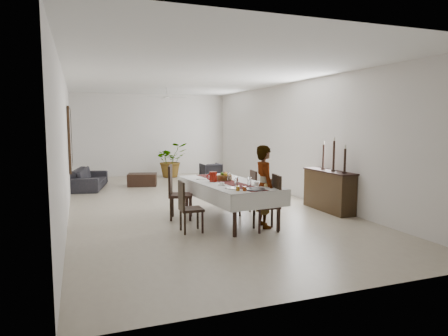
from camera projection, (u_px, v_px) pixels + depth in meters
floor at (192, 203)px, 10.37m from camera, size 6.00×12.00×0.00m
ceiling at (191, 78)px, 10.02m from camera, size 6.00×12.00×0.02m
wall_back at (151, 135)px, 15.80m from camera, size 6.00×0.02×3.20m
wall_front at (331, 163)px, 4.60m from camera, size 6.00×0.02×3.20m
wall_left at (66, 143)px, 9.17m from camera, size 0.02×12.00×3.20m
wall_right at (295, 140)px, 11.22m from camera, size 0.02×12.00×3.20m
dining_table_top at (228, 184)px, 8.47m from camera, size 1.34×2.68×0.05m
table_leg_fl at (235, 217)px, 7.22m from camera, size 0.08×0.08×0.75m
table_leg_fr at (279, 212)px, 7.63m from camera, size 0.08×0.08×0.75m
table_leg_bl at (187, 195)px, 9.41m from camera, size 0.08×0.08×0.75m
table_leg_br at (223, 192)px, 9.82m from camera, size 0.08×0.08×0.75m
tablecloth_top at (228, 182)px, 8.47m from camera, size 1.55×2.89×0.01m
tablecloth_drape_left at (201, 192)px, 8.21m from camera, size 0.30×2.76×0.32m
tablecloth_drape_right at (253, 187)px, 8.76m from camera, size 0.30×2.76×0.32m
tablecloth_drape_near at (262, 201)px, 7.25m from camera, size 1.26×0.14×0.32m
tablecloth_drape_far at (203, 181)px, 9.72m from camera, size 1.26×0.14×0.32m
table_runner at (228, 182)px, 8.47m from camera, size 0.65×2.71×0.00m
red_pitcher at (213, 177)px, 8.49m from camera, size 0.18×0.18×0.22m
pitcher_handle at (209, 177)px, 8.45m from camera, size 0.13×0.03×0.13m
wine_glass_near at (249, 182)px, 7.89m from camera, size 0.08×0.08×0.18m
wine_glass_mid at (236, 182)px, 7.89m from camera, size 0.08×0.08×0.18m
wine_glass_far at (229, 177)px, 8.53m from camera, size 0.08×0.08×0.18m
teacup_right at (256, 183)px, 8.03m from camera, size 0.10×0.10×0.06m
saucer_right at (256, 185)px, 8.03m from camera, size 0.16×0.16×0.01m
teacup_left at (222, 184)px, 7.99m from camera, size 0.10×0.10×0.06m
saucer_left at (222, 185)px, 7.99m from camera, size 0.16×0.16×0.01m
plate_near_right at (266, 187)px, 7.76m from camera, size 0.26×0.26×0.02m
bread_near_right at (266, 185)px, 7.76m from camera, size 0.10×0.10×0.10m
plate_near_left at (232, 188)px, 7.61m from camera, size 0.26×0.26×0.02m
plate_far_left at (202, 179)px, 8.85m from camera, size 0.26×0.26×0.02m
serving_tray at (255, 189)px, 7.46m from camera, size 0.39×0.39×0.02m
jam_jar_a at (245, 189)px, 7.33m from camera, size 0.07×0.07×0.08m
jam_jar_b at (238, 189)px, 7.34m from camera, size 0.07×0.07×0.08m
jam_jar_c at (238, 188)px, 7.46m from camera, size 0.07×0.07×0.08m
fruit_basket at (225, 178)px, 8.73m from camera, size 0.32×0.32×0.11m
fruit_red at (225, 174)px, 8.75m from camera, size 0.10×0.10×0.10m
fruit_green at (222, 174)px, 8.73m from camera, size 0.09×0.09×0.09m
fruit_yellow at (226, 174)px, 8.67m from camera, size 0.09×0.09×0.09m
chair_right_near_seat at (266, 206)px, 7.65m from camera, size 0.52×0.52×0.05m
chair_right_near_leg_fl at (278, 221)px, 7.53m from camera, size 0.05×0.05×0.45m
chair_right_near_leg_fr at (272, 216)px, 7.90m from camera, size 0.05×0.05×0.45m
chair_right_near_leg_bl at (259, 222)px, 7.46m from camera, size 0.05×0.05×0.45m
chair_right_near_leg_br at (254, 217)px, 7.82m from camera, size 0.05×0.05×0.45m
chair_right_near_back at (277, 190)px, 7.66m from camera, size 0.11×0.46×0.58m
chair_right_far_seat at (245, 195)px, 9.04m from camera, size 0.47×0.47×0.05m
chair_right_far_leg_fl at (255, 206)px, 8.94m from camera, size 0.05×0.05×0.42m
chair_right_far_leg_fr at (250, 203)px, 9.27m from camera, size 0.05×0.05×0.42m
chair_right_far_leg_bl at (240, 207)px, 8.86m from camera, size 0.05×0.05×0.42m
chair_right_far_leg_br at (236, 204)px, 9.19m from camera, size 0.05×0.05×0.42m
chair_right_far_back at (253, 182)px, 9.05m from camera, size 0.09×0.42×0.53m
chair_left_near_seat at (191, 209)px, 7.55m from camera, size 0.42×0.42×0.05m
chair_left_near_leg_fl at (181, 220)px, 7.68m from camera, size 0.04×0.04×0.41m
chair_left_near_leg_fr at (185, 224)px, 7.36m from camera, size 0.04×0.04×0.41m
chair_left_near_leg_bl at (198, 219)px, 7.79m from camera, size 0.04×0.04×0.41m
chair_left_near_leg_br at (203, 223)px, 7.47m from camera, size 0.04×0.04×0.41m
chair_left_near_back at (181, 195)px, 7.46m from camera, size 0.04×0.42×0.53m
chair_left_far_seat at (181, 195)px, 8.59m from camera, size 0.62×0.62×0.06m
chair_left_far_leg_fl at (173, 206)px, 8.81m from camera, size 0.06×0.06×0.49m
chair_left_far_leg_fr at (171, 210)px, 8.41m from camera, size 0.06×0.06×0.49m
chair_left_far_leg_bl at (191, 206)px, 8.82m from camera, size 0.06×0.06×0.49m
chair_left_far_leg_br at (190, 210)px, 8.42m from camera, size 0.06×0.06×0.49m
chair_left_far_back at (170, 180)px, 8.54m from camera, size 0.20×0.48×0.63m
woman at (264, 186)px, 7.88m from camera, size 0.45×0.63×1.63m
sideboard_body at (329, 191)px, 9.40m from camera, size 0.41×1.54×0.93m
sideboard_top at (329, 171)px, 9.35m from camera, size 0.45×1.60×0.03m
candlestick_near_base at (344, 173)px, 8.82m from camera, size 0.10×0.10×0.03m
candlestick_near_shaft at (345, 160)px, 8.79m from camera, size 0.05×0.05×0.51m
candlestick_near_candle at (345, 147)px, 8.76m from camera, size 0.04×0.04×0.08m
candlestick_mid_base at (333, 171)px, 9.20m from camera, size 0.10×0.10×0.03m
candlestick_mid_shaft at (334, 155)px, 9.17m from camera, size 0.05×0.05×0.67m
candlestick_mid_candle at (334, 139)px, 9.12m from camera, size 0.04×0.04×0.08m
candlestick_far_base at (323, 169)px, 9.59m from camera, size 0.10×0.10×0.03m
candlestick_far_shaft at (323, 156)px, 9.56m from camera, size 0.05×0.05×0.57m
candlestick_far_candle at (324, 143)px, 9.52m from camera, size 0.04×0.04×0.08m
sofa at (90, 178)px, 12.69m from camera, size 1.25×2.28×0.63m
armchair at (211, 172)px, 14.40m from camera, size 0.69×0.71×0.63m
coffee_table at (142, 180)px, 13.18m from camera, size 1.04×0.82×0.41m
potted_plant at (171, 160)px, 15.32m from camera, size 1.39×1.26×1.32m
mirror_frame_near at (69, 140)px, 11.24m from camera, size 0.06×1.05×1.85m
mirror_glass_near at (71, 140)px, 11.25m from camera, size 0.01×0.90×1.70m
mirror_frame_far at (71, 137)px, 13.20m from camera, size 0.06×1.05×1.85m
mirror_glass_far at (72, 137)px, 13.21m from camera, size 0.01×0.90×1.70m
fan_rod at (166, 91)px, 12.83m from camera, size 0.04×0.04×0.20m
fan_hub at (166, 97)px, 12.85m from camera, size 0.16×0.16×0.08m
fan_blade_n at (164, 98)px, 13.18m from camera, size 0.10×0.55×0.01m
fan_blade_s at (169, 96)px, 12.52m from camera, size 0.10×0.55×0.01m
fan_blade_e at (177, 97)px, 12.97m from camera, size 0.55×0.10×0.01m
fan_blade_w at (156, 97)px, 12.73m from camera, size 0.55×0.10×0.01m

